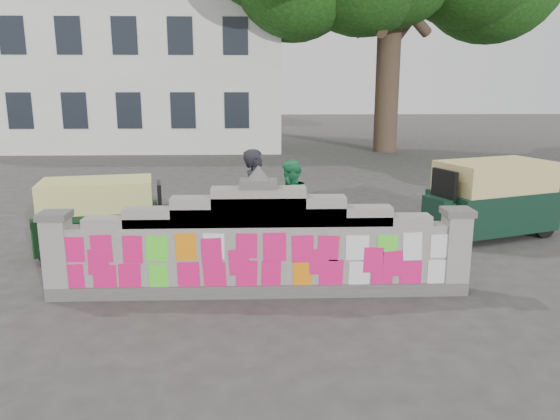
{
  "coord_description": "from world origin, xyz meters",
  "views": [
    {
      "loc": [
        0.03,
        -7.94,
        3.18
      ],
      "look_at": [
        0.36,
        1.0,
        1.1
      ],
      "focal_mm": 35.0,
      "sensor_mm": 36.0,
      "label": 1
    }
  ],
  "objects_px": {
    "rickshaw_left": "(102,215)",
    "rickshaw_right": "(490,198)",
    "cyclist_bike": "(256,235)",
    "cyclist_rider": "(256,215)",
    "pedestrian": "(291,205)"
  },
  "relations": [
    {
      "from": "pedestrian",
      "to": "rickshaw_left",
      "type": "distance_m",
      "value": 3.6
    },
    {
      "from": "rickshaw_right",
      "to": "rickshaw_left",
      "type": "bearing_deg",
      "value": -13.03
    },
    {
      "from": "rickshaw_left",
      "to": "pedestrian",
      "type": "bearing_deg",
      "value": -8.87
    },
    {
      "from": "cyclist_bike",
      "to": "rickshaw_right",
      "type": "height_order",
      "value": "rickshaw_right"
    },
    {
      "from": "rickshaw_left",
      "to": "rickshaw_right",
      "type": "relative_size",
      "value": 0.89
    },
    {
      "from": "rickshaw_left",
      "to": "rickshaw_right",
      "type": "distance_m",
      "value": 7.91
    },
    {
      "from": "cyclist_rider",
      "to": "rickshaw_left",
      "type": "xyz_separation_m",
      "value": [
        -2.93,
        0.79,
        -0.18
      ]
    },
    {
      "from": "rickshaw_right",
      "to": "pedestrian",
      "type": "bearing_deg",
      "value": -9.36
    },
    {
      "from": "cyclist_rider",
      "to": "rickshaw_left",
      "type": "relative_size",
      "value": 0.69
    },
    {
      "from": "cyclist_bike",
      "to": "rickshaw_left",
      "type": "distance_m",
      "value": 3.04
    },
    {
      "from": "pedestrian",
      "to": "rickshaw_right",
      "type": "xyz_separation_m",
      "value": [
        4.26,
        0.77,
        -0.05
      ]
    },
    {
      "from": "pedestrian",
      "to": "rickshaw_left",
      "type": "height_order",
      "value": "pedestrian"
    },
    {
      "from": "cyclist_bike",
      "to": "cyclist_rider",
      "type": "relative_size",
      "value": 1.12
    },
    {
      "from": "cyclist_rider",
      "to": "pedestrian",
      "type": "xyz_separation_m",
      "value": [
        0.67,
        0.93,
        -0.04
      ]
    },
    {
      "from": "rickshaw_left",
      "to": "rickshaw_right",
      "type": "bearing_deg",
      "value": -4.46
    }
  ]
}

